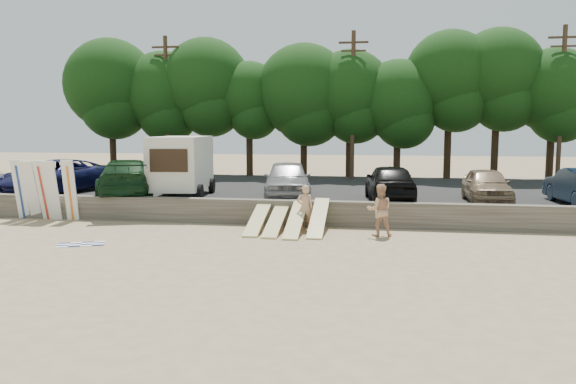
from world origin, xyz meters
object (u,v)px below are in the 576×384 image
box_trailer (181,163)px  cooler (314,224)px  beachgoer_b (380,210)px  car_0 (56,176)px  car_1 (128,178)px  car_4 (486,185)px  car_3 (390,182)px  car_2 (287,180)px  beachgoer_a (305,208)px

box_trailer → cooler: bearing=-33.9°
beachgoer_b → car_0: bearing=-26.9°
car_1 → car_4: bearing=160.9°
box_trailer → car_3: size_ratio=0.95×
car_2 → beachgoer_a: size_ratio=2.91×
box_trailer → car_2: box_trailer is taller
beachgoer_b → car_4: bearing=-142.8°
box_trailer → beachgoer_b: bearing=-33.1°
car_0 → car_3: bearing=11.1°
car_0 → cooler: bearing=-2.9°
car_2 → car_4: car_2 is taller
beachgoer_a → cooler: 0.88m
beachgoer_a → box_trailer: bearing=-49.8°
car_3 → cooler: bearing=42.9°
car_3 → beachgoer_b: size_ratio=2.56×
car_4 → car_3: bearing=-174.5°
car_1 → box_trailer: bearing=167.4°
box_trailer → car_0: size_ratio=0.78×
car_4 → cooler: bearing=-152.4°
car_3 → beachgoer_b: bearing=79.8°
box_trailer → car_3: (9.53, -0.23, -0.73)m
car_0 → car_4: car_0 is taller
car_2 → beachgoer_b: 6.18m
box_trailer → beachgoer_a: 7.54m
car_2 → car_4: 8.61m
beachgoer_a → car_4: bearing=-169.2°
car_0 → car_1: size_ratio=0.98×
box_trailer → cooler: box_trailer is taller
car_4 → box_trailer: bearing=-178.9°
car_1 → beachgoer_a: car_1 is taller
car_4 → beachgoer_b: (-4.48, -4.74, -0.49)m
car_1 → beachgoer_b: size_ratio=3.16×
beachgoer_a → car_0: bearing=-36.3°
cooler → car_4: bearing=24.6°
beachgoer_b → box_trailer: bearing=-36.2°
box_trailer → car_1: (-2.50, -0.36, -0.69)m
car_3 → beachgoer_b: (-0.41, -4.38, -0.58)m
box_trailer → car_0: bearing=170.7°
car_2 → car_3: size_ratio=1.04×
car_0 → cooler: car_0 is taller
car_1 → car_2: (7.49, 0.32, -0.01)m
car_2 → cooler: 4.02m
car_4 → beachgoer_b: car_4 is taller
box_trailer → car_4: size_ratio=1.06×
car_1 → car_3: (12.03, 0.14, -0.04)m
car_2 → beachgoer_a: bearing=-80.7°
car_1 → car_3: bearing=159.8°
car_2 → box_trailer: bearing=169.9°
car_2 → beachgoer_a: 4.13m
car_4 → car_0: bearing=179.9°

